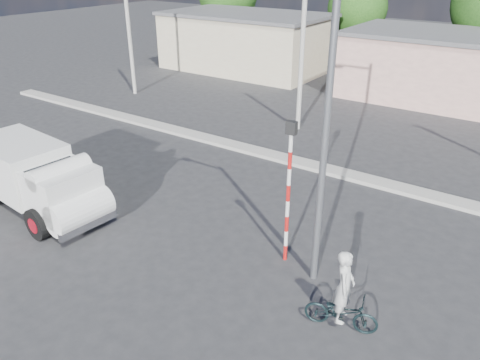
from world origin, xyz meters
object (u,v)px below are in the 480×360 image
Objects in this scene: truck at (38,178)px; streetlight at (322,108)px; bicycle at (341,312)px; traffic_pole at (289,182)px; cyclist at (343,296)px.

streetlight is (9.42, 2.04, 3.64)m from truck.
bicycle is at bearing 8.10° from truck.
bicycle is 3.71m from traffic_pole.
traffic_pole is (-2.51, 1.71, 2.13)m from bicycle.
bicycle is (11.00, 0.63, -0.86)m from truck.
bicycle is at bearing -41.90° from streetlight.
traffic_pole is at bearing 40.68° from cyclist.
cyclist is 4.53m from streetlight.
cyclist is (0.00, 0.00, 0.49)m from bicycle.
bicycle is 4.97m from streetlight.
traffic_pole reaches higher than bicycle.
streetlight is (-1.57, 1.41, 4.01)m from cyclist.
bicycle is 0.93× the size of cyclist.
streetlight is at bearing -17.73° from traffic_pole.
traffic_pole is (8.49, 2.34, 1.27)m from truck.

